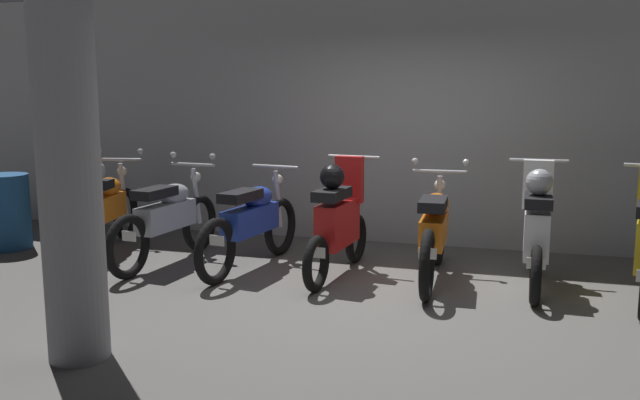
{
  "coord_description": "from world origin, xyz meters",
  "views": [
    {
      "loc": [
        1.18,
        -5.67,
        1.85
      ],
      "look_at": [
        -0.68,
        0.72,
        0.75
      ],
      "focal_mm": 37.62,
      "sensor_mm": 36.0,
      "label": 1
    }
  ],
  "objects_px": {
    "motorbike_slot_5": "(536,228)",
    "motorbike_slot_4": "(434,231)",
    "motorbike_slot_0": "(104,207)",
    "motorbike_slot_2": "(252,222)",
    "support_pillar": "(67,140)",
    "motorbike_slot_1": "(168,218)",
    "trash_bin": "(6,212)",
    "motorbike_slot_3": "(339,220)"
  },
  "relations": [
    {
      "from": "motorbike_slot_3",
      "to": "motorbike_slot_1",
      "type": "bearing_deg",
      "value": -179.0
    },
    {
      "from": "motorbike_slot_0",
      "to": "trash_bin",
      "type": "height_order",
      "value": "motorbike_slot_0"
    },
    {
      "from": "motorbike_slot_3",
      "to": "motorbike_slot_4",
      "type": "bearing_deg",
      "value": 5.04
    },
    {
      "from": "support_pillar",
      "to": "motorbike_slot_2",
      "type": "bearing_deg",
      "value": 84.24
    },
    {
      "from": "motorbike_slot_0",
      "to": "motorbike_slot_1",
      "type": "distance_m",
      "value": 0.98
    },
    {
      "from": "motorbike_slot_2",
      "to": "trash_bin",
      "type": "xyz_separation_m",
      "value": [
        -3.09,
        0.01,
        -0.05
      ]
    },
    {
      "from": "motorbike_slot_0",
      "to": "trash_bin",
      "type": "bearing_deg",
      "value": -171.79
    },
    {
      "from": "motorbike_slot_5",
      "to": "trash_bin",
      "type": "bearing_deg",
      "value": -178.89
    },
    {
      "from": "motorbike_slot_1",
      "to": "support_pillar",
      "type": "bearing_deg",
      "value": -74.72
    },
    {
      "from": "trash_bin",
      "to": "motorbike_slot_0",
      "type": "bearing_deg",
      "value": 8.21
    },
    {
      "from": "motorbike_slot_0",
      "to": "motorbike_slot_4",
      "type": "bearing_deg",
      "value": -1.89
    },
    {
      "from": "motorbike_slot_0",
      "to": "motorbike_slot_3",
      "type": "xyz_separation_m",
      "value": [
        2.83,
        -0.21,
        0.04
      ]
    },
    {
      "from": "motorbike_slot_1",
      "to": "trash_bin",
      "type": "distance_m",
      "value": 2.15
    },
    {
      "from": "motorbike_slot_0",
      "to": "motorbike_slot_2",
      "type": "bearing_deg",
      "value": -5.52
    },
    {
      "from": "motorbike_slot_0",
      "to": "support_pillar",
      "type": "relative_size",
      "value": 0.64
    },
    {
      "from": "motorbike_slot_2",
      "to": "motorbike_slot_4",
      "type": "bearing_deg",
      "value": 1.78
    },
    {
      "from": "motorbike_slot_0",
      "to": "motorbike_slot_5",
      "type": "relative_size",
      "value": 1.15
    },
    {
      "from": "motorbike_slot_4",
      "to": "trash_bin",
      "type": "distance_m",
      "value": 4.97
    },
    {
      "from": "trash_bin",
      "to": "motorbike_slot_2",
      "type": "bearing_deg",
      "value": -0.18
    },
    {
      "from": "motorbike_slot_3",
      "to": "support_pillar",
      "type": "height_order",
      "value": "support_pillar"
    },
    {
      "from": "motorbike_slot_0",
      "to": "motorbike_slot_2",
      "type": "xyz_separation_m",
      "value": [
        1.89,
        -0.18,
        -0.04
      ]
    },
    {
      "from": "motorbike_slot_4",
      "to": "support_pillar",
      "type": "bearing_deg",
      "value": -129.2
    },
    {
      "from": "motorbike_slot_1",
      "to": "support_pillar",
      "type": "xyz_separation_m",
      "value": [
        0.68,
        -2.51,
        1.02
      ]
    },
    {
      "from": "motorbike_slot_2",
      "to": "motorbike_slot_0",
      "type": "bearing_deg",
      "value": 174.48
    },
    {
      "from": "motorbike_slot_0",
      "to": "motorbike_slot_2",
      "type": "distance_m",
      "value": 1.9
    },
    {
      "from": "motorbike_slot_1",
      "to": "support_pillar",
      "type": "height_order",
      "value": "support_pillar"
    },
    {
      "from": "support_pillar",
      "to": "trash_bin",
      "type": "xyz_separation_m",
      "value": [
        -2.83,
        2.57,
        -1.08
      ]
    },
    {
      "from": "motorbike_slot_5",
      "to": "support_pillar",
      "type": "distance_m",
      "value": 4.2
    },
    {
      "from": "motorbike_slot_4",
      "to": "support_pillar",
      "type": "height_order",
      "value": "support_pillar"
    },
    {
      "from": "motorbike_slot_4",
      "to": "trash_bin",
      "type": "height_order",
      "value": "motorbike_slot_4"
    },
    {
      "from": "motorbike_slot_5",
      "to": "support_pillar",
      "type": "xyz_separation_m",
      "value": [
        -3.08,
        -2.69,
        0.95
      ]
    },
    {
      "from": "motorbike_slot_2",
      "to": "motorbike_slot_3",
      "type": "relative_size",
      "value": 1.15
    },
    {
      "from": "motorbike_slot_2",
      "to": "motorbike_slot_5",
      "type": "distance_m",
      "value": 2.83
    },
    {
      "from": "motorbike_slot_1",
      "to": "motorbike_slot_3",
      "type": "distance_m",
      "value": 1.89
    },
    {
      "from": "motorbike_slot_0",
      "to": "motorbike_slot_4",
      "type": "xyz_separation_m",
      "value": [
        3.77,
        -0.12,
        -0.04
      ]
    },
    {
      "from": "motorbike_slot_4",
      "to": "support_pillar",
      "type": "distance_m",
      "value": 3.54
    },
    {
      "from": "motorbike_slot_0",
      "to": "motorbike_slot_1",
      "type": "height_order",
      "value": "same"
    },
    {
      "from": "motorbike_slot_3",
      "to": "trash_bin",
      "type": "xyz_separation_m",
      "value": [
        -4.03,
        0.03,
        -0.13
      ]
    },
    {
      "from": "trash_bin",
      "to": "support_pillar",
      "type": "bearing_deg",
      "value": -42.27
    },
    {
      "from": "motorbike_slot_1",
      "to": "motorbike_slot_2",
      "type": "xyz_separation_m",
      "value": [
        0.94,
        0.06,
        -0.0
      ]
    },
    {
      "from": "motorbike_slot_5",
      "to": "support_pillar",
      "type": "height_order",
      "value": "support_pillar"
    },
    {
      "from": "motorbike_slot_5",
      "to": "motorbike_slot_4",
      "type": "bearing_deg",
      "value": -176.03
    }
  ]
}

